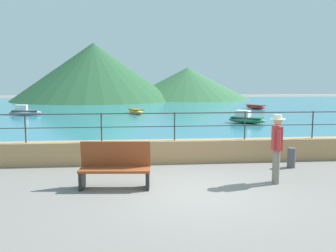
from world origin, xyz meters
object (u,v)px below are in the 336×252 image
Objects in this scene: boat_5 at (136,111)px; boat_6 at (24,111)px; person_walking at (277,145)px; boat_4 at (246,119)px; boat_2 at (256,107)px; bollard at (291,158)px; bench_main at (115,165)px.

boat_5 is 8.25m from boat_6.
person_walking reaches higher than boat_6.
boat_2 is at bearing 68.05° from boat_4.
boat_4 is at bearing -111.95° from boat_2.
boat_5 is at bearing 132.49° from boat_4.
boat_4 is at bearing 75.58° from person_walking.
boat_5 is (-6.53, 7.13, -0.07)m from boat_4.
boat_4 is 16.19m from boat_6.
boat_2 is 1.00× the size of boat_5.
bollard is 11.04m from boat_4.
boat_4 is (2.07, 10.84, 0.03)m from bollard.
boat_2 is (7.49, 23.07, -0.72)m from person_walking.
person_walking reaches higher than boat_4.
bench_main is 0.73× the size of boat_4.
boat_6 is (-7.54, 19.02, -0.23)m from bench_main.
boat_2 is at bearing 73.49° from bollard.
boat_6 is at bearing 111.62° from bench_main.
boat_5 is (-3.35, 19.52, -0.72)m from person_walking.
boat_5 is at bearing 99.73° from person_walking.
boat_4 is at bearing -24.18° from boat_6.
boat_6 is at bearing -176.54° from boat_5.
boat_4 is (-4.30, -10.68, 0.07)m from boat_2.
boat_4 and boat_6 have the same top height.
boat_6 is at bearing -168.04° from boat_2.
person_walking is at bearing -107.99° from boat_2.
bollard is at bearing -76.07° from boat_5.
boat_2 is 11.51m from boat_4.
bollard is 21.60m from boat_6.
boat_6 is at bearing 126.00° from bollard.
boat_6 is (-12.70, 17.48, 0.03)m from bollard.
person_walking is at bearing -104.42° from boat_4.
person_walking is 24.26m from boat_2.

